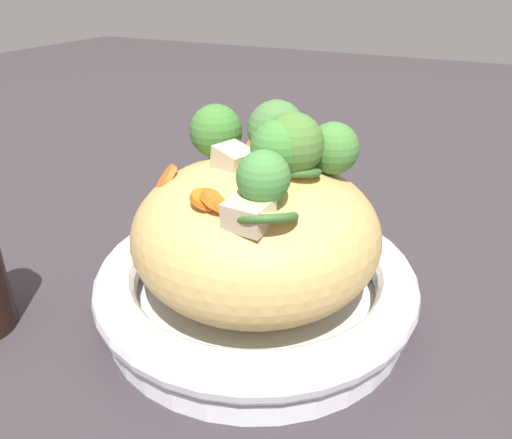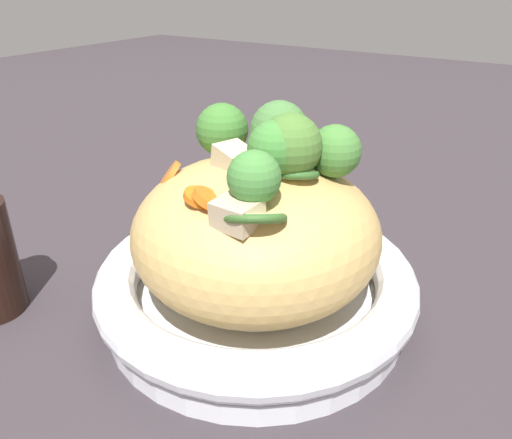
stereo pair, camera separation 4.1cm
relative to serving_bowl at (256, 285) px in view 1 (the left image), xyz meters
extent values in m
plane|color=#342D32|center=(0.00, 0.00, -0.03)|extent=(3.00, 3.00, 0.00)
cylinder|color=white|center=(0.00, 0.00, -0.02)|extent=(0.25, 0.25, 0.02)
torus|color=white|center=(0.00, 0.00, 0.01)|extent=(0.27, 0.27, 0.03)
ellipsoid|color=tan|center=(0.00, 0.00, 0.05)|extent=(0.20, 0.20, 0.12)
torus|color=tan|center=(0.01, 0.02, 0.09)|extent=(0.06, 0.06, 0.03)
torus|color=tan|center=(0.00, 0.00, 0.09)|extent=(0.08, 0.08, 0.03)
torus|color=tan|center=(0.01, 0.04, 0.10)|extent=(0.06, 0.06, 0.02)
cone|color=#A0B87A|center=(-0.05, -0.03, 0.10)|extent=(0.03, 0.03, 0.02)
sphere|color=#46843C|center=(-0.05, -0.03, 0.12)|extent=(0.05, 0.05, 0.04)
cone|color=#9AC16E|center=(0.00, -0.03, 0.11)|extent=(0.02, 0.02, 0.01)
sphere|color=#4B7831|center=(0.00, -0.03, 0.13)|extent=(0.05, 0.05, 0.05)
cone|color=#99BD7C|center=(-0.01, -0.02, 0.11)|extent=(0.02, 0.02, 0.01)
sphere|color=#418237|center=(-0.01, -0.02, 0.13)|extent=(0.04, 0.04, 0.04)
cone|color=#9ABA78|center=(0.02, 0.05, 0.10)|extent=(0.03, 0.03, 0.02)
sphere|color=#3E7930|center=(0.02, 0.05, 0.12)|extent=(0.06, 0.06, 0.04)
cone|color=#A5C074|center=(0.03, -0.05, 0.10)|extent=(0.03, 0.03, 0.02)
sphere|color=#457E36|center=(0.03, -0.05, 0.12)|extent=(0.06, 0.06, 0.04)
cone|color=#97C17B|center=(0.03, -0.01, 0.11)|extent=(0.03, 0.03, 0.02)
sphere|color=#47783C|center=(0.03, -0.01, 0.13)|extent=(0.06, 0.06, 0.05)
cone|color=#9FB86F|center=(0.00, -0.03, 0.11)|extent=(0.03, 0.03, 0.02)
sphere|color=#467734|center=(0.00, -0.03, 0.13)|extent=(0.05, 0.05, 0.04)
cylinder|color=orange|center=(0.05, 0.02, 0.11)|extent=(0.02, 0.03, 0.02)
cylinder|color=orange|center=(-0.06, 0.00, 0.10)|extent=(0.04, 0.04, 0.02)
cylinder|color=orange|center=(0.02, 0.03, 0.11)|extent=(0.03, 0.03, 0.02)
cylinder|color=orange|center=(-0.06, 0.01, 0.10)|extent=(0.03, 0.03, 0.01)
cylinder|color=orange|center=(-0.02, 0.07, 0.09)|extent=(0.03, 0.03, 0.02)
cylinder|color=beige|center=(-0.06, -0.04, 0.10)|extent=(0.05, 0.05, 0.02)
torus|color=#355F27|center=(-0.06, -0.04, 0.10)|extent=(0.06, 0.06, 0.02)
cylinder|color=beige|center=(0.00, -0.03, 0.11)|extent=(0.04, 0.04, 0.01)
torus|color=#34622A|center=(0.00, -0.03, 0.11)|extent=(0.05, 0.05, 0.02)
cube|color=#C7B390|center=(-0.06, -0.03, 0.10)|extent=(0.03, 0.03, 0.02)
cube|color=beige|center=(-0.01, 0.01, 0.11)|extent=(0.03, 0.04, 0.02)
camera|label=1|loc=(-0.32, -0.16, 0.24)|focal=35.32mm
camera|label=2|loc=(-0.30, -0.20, 0.24)|focal=35.32mm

